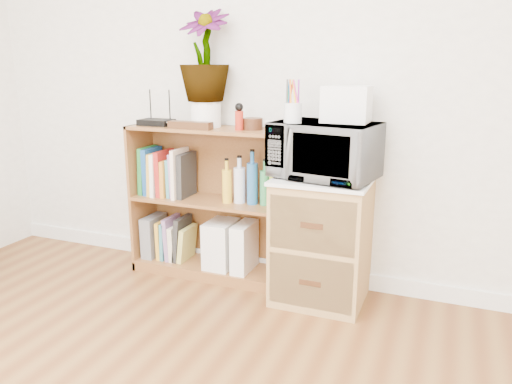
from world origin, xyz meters
The scene contains 21 objects.
skirting_board centered at (0.00, 2.24, 0.05)m, with size 4.00×0.02×0.10m, color white.
bookshelf centered at (-0.35, 2.10, 0.47)m, with size 1.00×0.30×0.95m, color brown.
wicker_unit centered at (0.40, 2.02, 0.35)m, with size 0.50×0.45×0.70m, color #9E7542.
microwave centered at (0.40, 2.02, 0.87)m, with size 0.55×0.37×0.30m, color silver.
pen_cup centered at (0.24, 1.94, 1.07)m, with size 0.09×0.09×0.10m, color white.
small_appliance centered at (0.50, 2.07, 1.12)m, with size 0.24×0.20×0.19m, color white.
router centered at (-0.69, 2.08, 0.97)m, with size 0.20×0.14×0.04m, color black.
white_bowl centered at (-0.53, 2.07, 0.97)m, with size 0.13×0.13×0.03m, color white.
plant_pot centered at (-0.36, 2.12, 1.03)m, with size 0.18×0.18×0.15m, color white.
potted_plant centered at (-0.36, 2.12, 1.37)m, with size 0.30×0.30×0.53m, color #337830.
trinket_box centered at (-0.41, 2.00, 0.97)m, with size 0.27×0.07×0.04m, color #3D2210.
kokeshi_doll centered at (-0.12, 2.06, 1.00)m, with size 0.05×0.05×0.11m, color #A92314.
wooden_bowl centered at (-0.05, 2.11, 0.98)m, with size 0.11×0.11×0.07m, color #351C0E.
paint_jars centered at (0.11, 2.01, 0.97)m, with size 0.10×0.04×0.05m, color pink.
file_box centered at (-0.77, 2.10, 0.21)m, with size 0.08×0.22×0.27m, color slate.
magazine_holder_left centered at (-0.30, 2.09, 0.22)m, with size 0.09×0.24×0.30m, color white.
magazine_holder_mid centered at (-0.23, 2.09, 0.22)m, with size 0.09×0.24×0.30m, color white.
magazine_holder_right centered at (-0.10, 2.09, 0.22)m, with size 0.10×0.24×0.30m, color white.
cookbooks centered at (-0.65, 2.10, 0.64)m, with size 0.33×0.20×0.31m.
liquor_bottles centered at (-0.01, 2.10, 0.65)m, with size 0.45×0.07×0.32m.
lower_books centered at (-0.60, 2.10, 0.20)m, with size 0.22×0.19×0.29m.
Camera 1 is at (1.04, -0.58, 1.33)m, focal length 35.00 mm.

